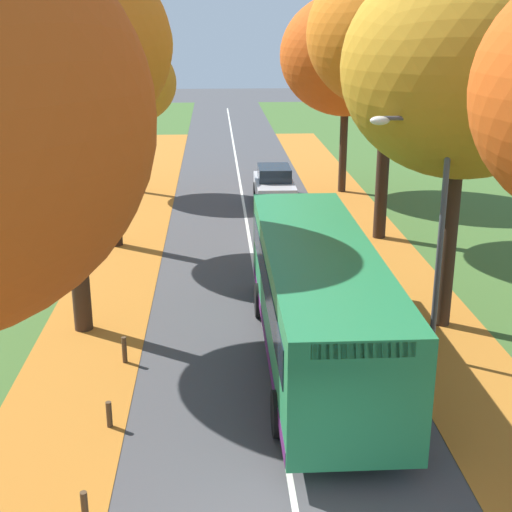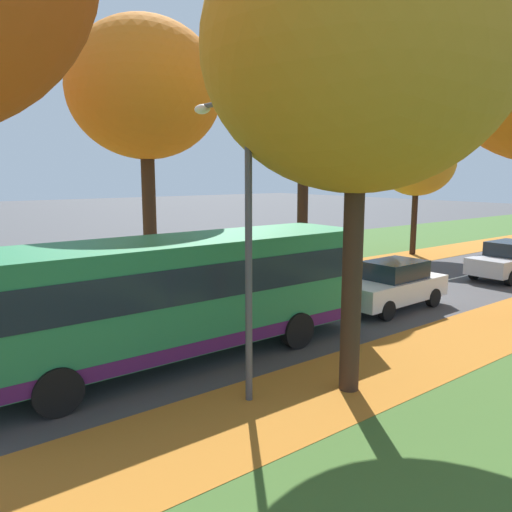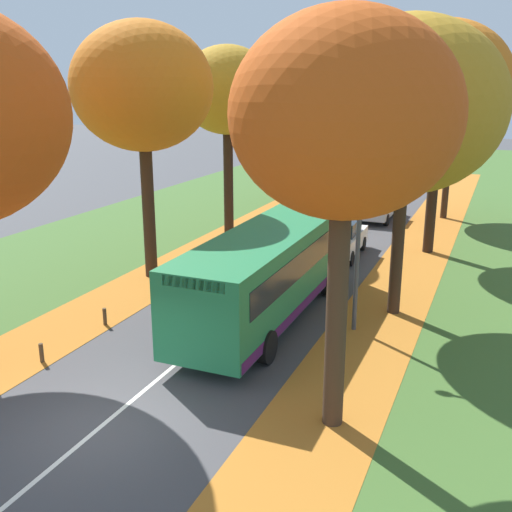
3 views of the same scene
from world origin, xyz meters
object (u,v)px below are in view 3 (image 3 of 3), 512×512
bollard_third (41,353)px  car_white_lead (340,238)px  tree_left_near (142,88)px  tree_right_far (453,104)px  bollard_fourth (105,317)px  tree_right_near (407,106)px  bus (270,268)px  tree_right_nearest (344,117)px  streetlamp_right (349,214)px  tree_left_mid (227,91)px  car_silver_following (378,205)px  tree_right_mid (441,84)px  bollard_fifth (152,288)px  tree_left_far (286,122)px

bollard_third → car_white_lead: (4.92, 13.69, 0.53)m
tree_left_near → tree_right_far: size_ratio=1.06×
bollard_third → bollard_fourth: bollard_fourth is taller
tree_right_near → bus: tree_right_near is taller
tree_right_nearest → streetlamp_right: size_ratio=1.51×
tree_right_near → tree_right_far: bearing=90.0°
tree_left_mid → tree_right_far: tree_left_mid is taller
tree_right_near → bollard_fourth: tree_right_near is taller
tree_right_nearest → bollard_fourth: bearing=161.8°
car_silver_following → car_white_lead: bearing=-90.3°
tree_right_mid → car_white_lead: bearing=-149.2°
bollard_third → car_silver_following: (4.96, 21.71, 0.53)m
bollard_fourth → streetlamp_right: streetlamp_right is taller
tree_left_mid → bus: tree_left_mid is taller
bollard_third → bollard_fifth: bollard_fifth is taller
bus → car_white_lead: (0.25, 8.08, -0.89)m
streetlamp_right → car_silver_following: streetlamp_right is taller
tree_left_far → tree_right_mid: 13.17m
tree_left_mid → bollard_fourth: tree_left_mid is taller
tree_right_nearest → bollard_fifth: bearing=146.1°
tree_left_near → streetlamp_right: bearing=-14.5°
tree_right_mid → tree_right_near: bearing=-90.7°
tree_left_far → tree_right_far: bearing=-2.8°
bollard_fourth → bollard_fifth: bearing=90.4°
tree_right_near → car_white_lead: size_ratio=2.26×
bollard_third → tree_right_mid: bearing=61.7°
tree_right_nearest → bollard_fourth: (-8.36, 2.74, -6.62)m
tree_right_nearest → bollard_third: bearing=-179.0°
tree_left_near → tree_left_far: bearing=90.6°
bollard_fourth → bus: size_ratio=0.06×
tree_left_mid → bollard_fifth: (1.43, -9.64, -6.78)m
tree_right_far → car_white_lead: size_ratio=2.17×
tree_right_nearest → tree_right_mid: 15.70m
tree_left_near → bus: size_ratio=0.94×
car_white_lead → car_silver_following: size_ratio=1.01×
tree_right_near → bollard_fourth: 11.67m
tree_left_mid → bus: bearing=-58.1°
bus → bollard_third: bearing=-129.7°
tree_right_near → tree_left_far: bearing=121.2°
tree_left_near → tree_right_nearest: 12.42m
tree_right_nearest → streetlamp_right: bearing=102.0°
tree_left_near → tree_right_nearest: size_ratio=1.08×
tree_right_nearest → bollard_third: 10.68m
tree_right_near → car_white_lead: 9.25m
tree_left_far → tree_left_mid: bearing=-89.5°
tree_right_nearest → bollard_fifth: 12.05m
tree_right_mid → car_white_lead: (-3.61, -2.15, -6.65)m
car_white_lead → streetlamp_right: bearing=-74.1°
tree_left_near → bollard_fourth: 8.75m
tree_left_mid → tree_right_far: (9.86, 8.13, -0.71)m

